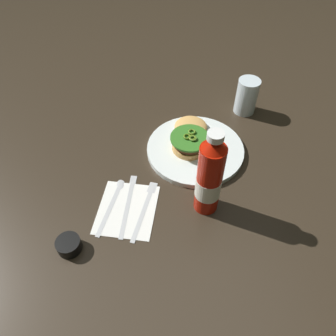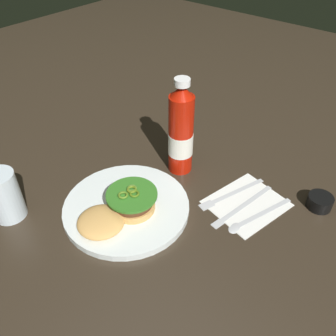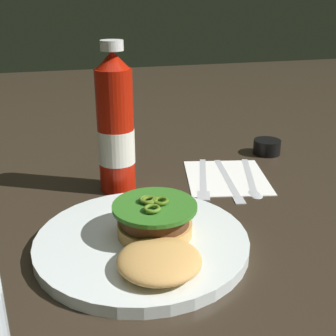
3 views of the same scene
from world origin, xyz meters
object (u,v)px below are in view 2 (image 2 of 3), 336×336
(burger_sandwich, at_px, (121,208))
(ketchup_bottle, at_px, (181,133))
(dinner_plate, at_px, (127,207))
(butter_knife, at_px, (240,207))
(fork_utensil, at_px, (227,195))
(napkin, at_px, (247,203))
(condiment_cup, at_px, (320,202))
(spoon_utensil, at_px, (252,218))
(water_glass, at_px, (4,196))

(burger_sandwich, distance_m, ketchup_bottle, 0.24)
(dinner_plate, xyz_separation_m, burger_sandwich, (0.03, 0.01, 0.03))
(butter_knife, bearing_deg, fork_utensil, -110.84)
(napkin, bearing_deg, condiment_cup, 126.75)
(burger_sandwich, distance_m, napkin, 0.30)
(fork_utensil, height_order, spoon_utensil, same)
(butter_knife, height_order, spoon_utensil, same)
(butter_knife, xyz_separation_m, spoon_utensil, (0.01, 0.04, -0.00))
(dinner_plate, height_order, butter_knife, dinner_plate)
(ketchup_bottle, height_order, fork_utensil, ketchup_bottle)
(fork_utensil, height_order, butter_knife, same)
(dinner_plate, height_order, condiment_cup, condiment_cup)
(burger_sandwich, bearing_deg, dinner_plate, -153.99)
(dinner_plate, bearing_deg, ketchup_bottle, -179.98)
(napkin, relative_size, spoon_utensil, 0.94)
(napkin, height_order, spoon_utensil, spoon_utensil)
(fork_utensil, xyz_separation_m, spoon_utensil, (0.03, 0.08, 0.00))
(burger_sandwich, relative_size, water_glass, 1.60)
(burger_sandwich, relative_size, fork_utensil, 1.02)
(condiment_cup, height_order, spoon_utensil, condiment_cup)
(burger_sandwich, relative_size, butter_knife, 0.94)
(dinner_plate, relative_size, burger_sandwich, 1.53)
(burger_sandwich, xyz_separation_m, fork_utensil, (-0.22, 0.14, -0.03))
(ketchup_bottle, xyz_separation_m, butter_knife, (0.03, 0.20, -0.11))
(burger_sandwich, height_order, water_glass, water_glass)
(fork_utensil, distance_m, butter_knife, 0.05)
(fork_utensil, bearing_deg, dinner_plate, -39.61)
(condiment_cup, bearing_deg, spoon_utensil, -36.19)
(dinner_plate, distance_m, fork_utensil, 0.25)
(dinner_plate, height_order, fork_utensil, dinner_plate)
(condiment_cup, bearing_deg, water_glass, -48.08)
(dinner_plate, xyz_separation_m, fork_utensil, (-0.19, 0.16, -0.00))
(water_glass, bearing_deg, burger_sandwich, 126.56)
(ketchup_bottle, xyz_separation_m, water_glass, (0.39, -0.20, -0.05))
(burger_sandwich, bearing_deg, fork_utensil, 146.66)
(condiment_cup, bearing_deg, ketchup_bottle, -74.11)
(water_glass, height_order, butter_knife, water_glass)
(dinner_plate, relative_size, water_glass, 2.44)
(water_glass, xyz_separation_m, spoon_utensil, (-0.35, 0.44, -0.06))
(fork_utensil, distance_m, spoon_utensil, 0.09)
(burger_sandwich, bearing_deg, napkin, 139.53)
(burger_sandwich, xyz_separation_m, napkin, (-0.23, 0.19, -0.03))
(dinner_plate, height_order, ketchup_bottle, ketchup_bottle)
(burger_sandwich, bearing_deg, spoon_utensil, 129.77)
(burger_sandwich, height_order, spoon_utensil, burger_sandwich)
(burger_sandwich, bearing_deg, ketchup_bottle, -176.56)
(ketchup_bottle, relative_size, butter_knife, 1.27)
(napkin, relative_size, fork_utensil, 0.91)
(burger_sandwich, relative_size, ketchup_bottle, 0.74)
(dinner_plate, relative_size, ketchup_bottle, 1.14)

